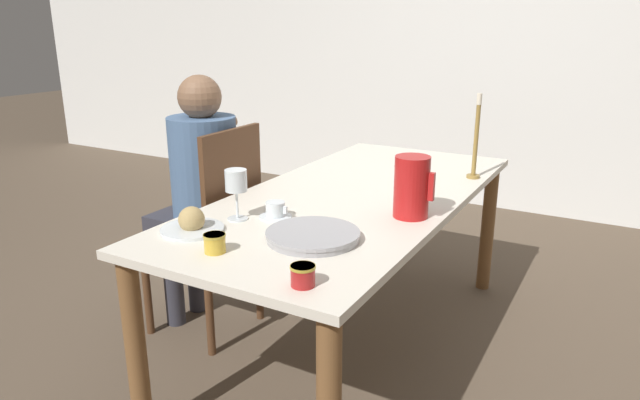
{
  "coord_description": "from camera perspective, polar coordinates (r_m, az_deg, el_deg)",
  "views": [
    {
      "loc": [
        0.99,
        -2.05,
        1.4
      ],
      "look_at": [
        0.0,
        -0.29,
        0.77
      ],
      "focal_mm": 32.0,
      "sensor_mm": 36.0,
      "label": 1
    }
  ],
  "objects": [
    {
      "name": "wall_back",
      "position": [
        4.57,
        17.43,
        15.29
      ],
      "size": [
        10.0,
        0.06,
        2.6
      ],
      "color": "white",
      "rests_on": "ground_plane"
    },
    {
      "name": "dining_table",
      "position": [
        2.41,
        3.34,
        -1.47
      ],
      "size": [
        0.86,
        1.91,
        0.72
      ],
      "color": "silver",
      "rests_on": "ground_plane"
    },
    {
      "name": "red_pitcher",
      "position": [
        2.09,
        9.15,
        1.33
      ],
      "size": [
        0.15,
        0.13,
        0.23
      ],
      "color": "red",
      "rests_on": "dining_table"
    },
    {
      "name": "wine_glass_water",
      "position": [
        2.05,
        -8.4,
        1.71
      ],
      "size": [
        0.08,
        0.08,
        0.19
      ],
      "color": "white",
      "rests_on": "dining_table"
    },
    {
      "name": "bread_plate",
      "position": [
        2.0,
        -12.69,
        -2.33
      ],
      "size": [
        0.22,
        0.22,
        0.09
      ],
      "color": "silver",
      "rests_on": "dining_table"
    },
    {
      "name": "ground_plane",
      "position": [
        2.68,
        3.1,
        -14.28
      ],
      "size": [
        20.0,
        20.0,
        0.0
      ],
      "primitive_type": "plane",
      "color": "brown"
    },
    {
      "name": "person_seated",
      "position": [
        2.64,
        -11.95,
        1.73
      ],
      "size": [
        0.39,
        0.41,
        1.19
      ],
      "rotation": [
        0.0,
        0.0,
        1.57
      ],
      "color": "#33333D",
      "rests_on": "ground_plane"
    },
    {
      "name": "candlestick_tall",
      "position": [
        2.68,
        15.3,
        5.35
      ],
      "size": [
        0.06,
        0.06,
        0.39
      ],
      "color": "olive",
      "rests_on": "dining_table"
    },
    {
      "name": "chair_person_side",
      "position": [
        2.62,
        -10.57,
        -2.81
      ],
      "size": [
        0.42,
        0.42,
        0.98
      ],
      "rotation": [
        0.0,
        0.0,
        1.57
      ],
      "color": "#51331E",
      "rests_on": "ground_plane"
    },
    {
      "name": "teacup_near_person",
      "position": [
        2.08,
        -4.46,
        -1.1
      ],
      "size": [
        0.12,
        0.12,
        0.06
      ],
      "color": "silver",
      "rests_on": "dining_table"
    },
    {
      "name": "jam_jar_amber",
      "position": [
        1.8,
        -10.49,
        -4.18
      ],
      "size": [
        0.07,
        0.07,
        0.06
      ],
      "color": "gold",
      "rests_on": "dining_table"
    },
    {
      "name": "jam_jar_red",
      "position": [
        1.55,
        -1.72,
        -7.45
      ],
      "size": [
        0.07,
        0.07,
        0.06
      ],
      "color": "#A81E1E",
      "rests_on": "dining_table"
    },
    {
      "name": "serving_tray",
      "position": [
        1.87,
        -0.72,
        -3.58
      ],
      "size": [
        0.31,
        0.31,
        0.03
      ],
      "color": "#9E9EA3",
      "rests_on": "dining_table"
    }
  ]
}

